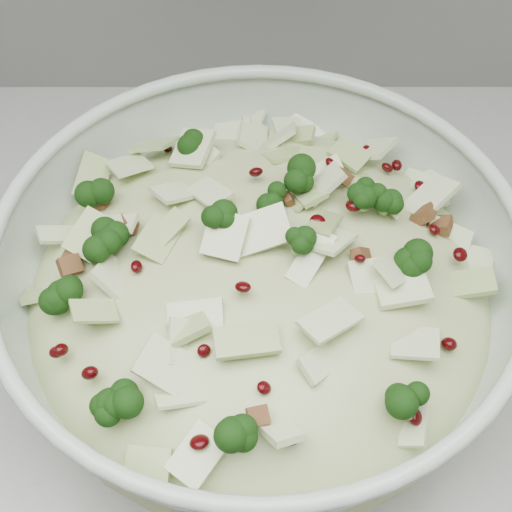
{
  "coord_description": "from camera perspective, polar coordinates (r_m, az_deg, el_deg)",
  "views": [
    {
      "loc": [
        0.17,
        1.27,
        1.46
      ],
      "look_at": [
        0.17,
        1.62,
        1.02
      ],
      "focal_mm": 50.0,
      "sensor_mm": 36.0,
      "label": 1
    }
  ],
  "objects": [
    {
      "name": "counter",
      "position": [
        1.11,
        -9.1,
        -14.86
      ],
      "size": [
        3.6,
        0.6,
        0.9
      ],
      "primitive_type": "cube",
      "color": "#ACADA8",
      "rests_on": "floor"
    },
    {
      "name": "mixing_bowl",
      "position": [
        0.58,
        0.27,
        -3.18
      ],
      "size": [
        0.51,
        0.51,
        0.16
      ],
      "rotation": [
        0.0,
        0.0,
        0.35
      ],
      "color": "#B3C4B4",
      "rests_on": "counter"
    },
    {
      "name": "salad",
      "position": [
        0.55,
        0.28,
        -1.63
      ],
      "size": [
        0.4,
        0.4,
        0.16
      ],
      "rotation": [
        0.0,
        0.0,
        0.07
      ],
      "color": "#B5C083",
      "rests_on": "mixing_bowl"
    }
  ]
}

